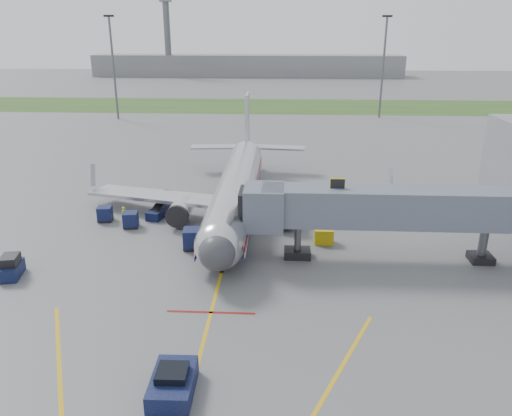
# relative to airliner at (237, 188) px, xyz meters

# --- Properties ---
(ground) EXTENTS (400.00, 400.00, 0.00)m
(ground) POSITION_rel_airliner_xyz_m (-0.00, -15.25, -2.65)
(ground) COLOR #565659
(ground) RESTS_ON ground
(grass_strip) EXTENTS (300.00, 25.00, 0.01)m
(grass_strip) POSITION_rel_airliner_xyz_m (-0.00, 74.75, -2.64)
(grass_strip) COLOR #2D4C1E
(grass_strip) RESTS_ON ground
(apron_markings) EXTENTS (21.52, 50.00, 0.01)m
(apron_markings) POSITION_rel_airliner_xyz_m (-0.00, -22.65, -2.64)
(apron_markings) COLOR gold
(apron_markings) RESTS_ON ground
(airliner) EXTENTS (32.10, 35.67, 10.25)m
(airliner) POSITION_rel_airliner_xyz_m (0.00, 0.00, 0.00)
(airliner) COLOR silver
(airliner) RESTS_ON ground
(jet_bridge) EXTENTS (25.30, 4.00, 6.90)m
(jet_bridge) POSITION_rel_airliner_xyz_m (12.86, -10.25, 1.82)
(jet_bridge) COLOR slate
(jet_bridge) RESTS_ON ground
(light_mast_left) EXTENTS (2.00, 0.44, 20.40)m
(light_mast_left) POSITION_rel_airliner_xyz_m (-30.00, 54.75, 8.13)
(light_mast_left) COLOR #595B60
(light_mast_left) RESTS_ON ground
(light_mast_right) EXTENTS (2.00, 0.44, 20.40)m
(light_mast_right) POSITION_rel_airliner_xyz_m (25.00, 59.75, 8.13)
(light_mast_right) COLOR #595B60
(light_mast_right) RESTS_ON ground
(distant_terminal) EXTENTS (120.00, 14.00, 8.00)m
(distant_terminal) POSITION_rel_airliner_xyz_m (-10.00, 154.75, 1.35)
(distant_terminal) COLOR slate
(distant_terminal) RESTS_ON ground
(control_tower) EXTENTS (4.00, 4.00, 30.00)m
(control_tower) POSITION_rel_airliner_xyz_m (-40.00, 149.75, 14.68)
(control_tower) COLOR #595B60
(control_tower) RESTS_ON ground
(pushback_tug) EXTENTS (2.25, 3.62, 1.49)m
(pushback_tug) POSITION_rel_airliner_xyz_m (-0.87, -27.19, -2.02)
(pushback_tug) COLOR black
(pushback_tug) RESTS_ON ground
(baggage_tug) EXTENTS (1.78, 2.73, 1.76)m
(baggage_tug) POSITION_rel_airliner_xyz_m (-16.00, -14.96, -1.87)
(baggage_tug) COLOR black
(baggage_tug) RESTS_ON ground
(baggage_cart_a) EXTENTS (1.59, 1.59, 1.51)m
(baggage_cart_a) POSITION_rel_airliner_xyz_m (-9.80, -4.50, -1.88)
(baggage_cart_a) COLOR black
(baggage_cart_a) RESTS_ON ground
(baggage_cart_b) EXTENTS (1.57, 1.57, 1.49)m
(baggage_cart_b) POSITION_rel_airliner_xyz_m (-12.81, -3.03, -1.89)
(baggage_cart_b) COLOR black
(baggage_cart_b) RESTS_ON ground
(baggage_cart_c) EXTENTS (1.83, 1.83, 1.78)m
(baggage_cart_c) POSITION_rel_airliner_xyz_m (-3.00, -9.00, -1.74)
(baggage_cart_c) COLOR black
(baggage_cart_c) RESTS_ON ground
(belt_loader) EXTENTS (2.13, 4.33, 2.04)m
(belt_loader) POSITION_rel_airliner_xyz_m (-7.77, -1.35, -2.14)
(belt_loader) COLOR black
(belt_loader) RESTS_ON ground
(ground_power_cart) EXTENTS (1.66, 1.11, 1.32)m
(ground_power_cart) POSITION_rel_airliner_xyz_m (8.41, -7.25, -1.99)
(ground_power_cart) COLOR gold
(ground_power_cart) RESTS_ON ground
(ramp_worker) EXTENTS (0.72, 0.73, 1.70)m
(ramp_worker) POSITION_rel_airliner_xyz_m (-10.69, -3.54, -1.80)
(ramp_worker) COLOR #BCE31A
(ramp_worker) RESTS_ON ground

